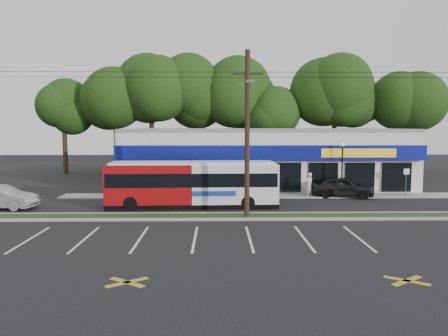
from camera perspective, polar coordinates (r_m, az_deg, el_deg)
name	(u,v)px	position (r m, az deg, el deg)	size (l,w,h in m)	color
ground	(197,221)	(25.69, -3.60, -6.94)	(120.00, 120.00, 0.00)	black
grass_strip	(197,217)	(26.66, -3.50, -6.36)	(40.00, 1.60, 0.12)	#223716
curb_south	(197,219)	(25.82, -3.58, -6.72)	(40.00, 0.25, 0.14)	#9E9E93
curb_north	(198,214)	(27.49, -3.42, -5.97)	(40.00, 0.25, 0.14)	#9E9E93
sidewalk	(265,196)	(34.71, 5.40, -3.62)	(32.00, 2.20, 0.10)	#9E9E93
strip_mall	(263,157)	(41.30, 5.08, 1.47)	(25.00, 12.55, 5.30)	silver
utility_pole	(244,128)	(26.04, 2.69, 5.23)	(50.00, 2.77, 10.00)	black
lamp_post	(342,163)	(35.36, 15.18, 0.66)	(0.30, 0.30, 4.25)	black
sign_post	(406,177)	(36.96, 22.71, -1.11)	(0.45, 0.10, 2.23)	#59595E
tree_line	(241,101)	(51.22, 2.26, 8.71)	(46.76, 6.76, 11.83)	black
metrobus	(193,183)	(29.86, -4.13, -1.98)	(11.67, 2.80, 3.12)	#9E0C10
car_dark	(342,187)	(35.24, 15.22, -2.39)	(1.92, 4.78, 1.63)	black
car_silver	(1,198)	(32.80, -27.10, -3.45)	(1.64, 4.70, 1.55)	#95979C
pedestrian_a	(309,185)	(34.62, 11.05, -2.19)	(0.70, 0.46, 1.93)	silver
pedestrian_b	(271,189)	(32.25, 6.11, -2.70)	(0.93, 0.72, 1.91)	#BEB0AB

